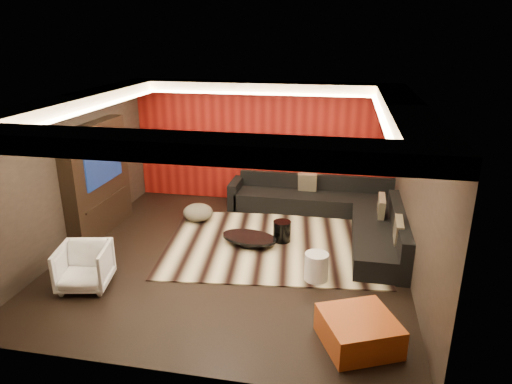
% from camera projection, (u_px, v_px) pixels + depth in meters
% --- Properties ---
extents(floor, '(6.00, 6.00, 0.02)m').
position_uv_depth(floor, '(233.00, 257.00, 8.20)').
color(floor, black).
rests_on(floor, ground).
extents(ceiling, '(6.00, 6.00, 0.02)m').
position_uv_depth(ceiling, '(230.00, 99.00, 7.26)').
color(ceiling, silver).
rests_on(ceiling, ground).
extents(wall_back, '(6.00, 0.02, 2.80)m').
position_uv_depth(wall_back, '(263.00, 143.00, 10.51)').
color(wall_back, black).
rests_on(wall_back, ground).
extents(wall_left, '(0.02, 6.00, 2.80)m').
position_uv_depth(wall_left, '(71.00, 173.00, 8.27)').
color(wall_left, black).
rests_on(wall_left, ground).
extents(wall_right, '(0.02, 6.00, 2.80)m').
position_uv_depth(wall_right, '(417.00, 194.00, 7.19)').
color(wall_right, black).
rests_on(wall_right, ground).
extents(red_feature_wall, '(5.98, 0.05, 2.78)m').
position_uv_depth(red_feature_wall, '(263.00, 143.00, 10.48)').
color(red_feature_wall, '#6B0C0A').
rests_on(red_feature_wall, ground).
extents(soffit_back, '(6.00, 0.60, 0.22)m').
position_uv_depth(soffit_back, '(261.00, 87.00, 9.80)').
color(soffit_back, silver).
rests_on(soffit_back, ground).
extents(soffit_front, '(6.00, 0.60, 0.22)m').
position_uv_depth(soffit_front, '(169.00, 146.00, 4.80)').
color(soffit_front, silver).
rests_on(soffit_front, ground).
extents(soffit_left, '(0.60, 4.80, 0.22)m').
position_uv_depth(soffit_left, '(77.00, 102.00, 7.78)').
color(soffit_left, silver).
rests_on(soffit_left, ground).
extents(soffit_right, '(0.60, 4.80, 0.22)m').
position_uv_depth(soffit_right, '(406.00, 112.00, 6.81)').
color(soffit_right, silver).
rests_on(soffit_right, ground).
extents(cove_back, '(4.80, 0.08, 0.04)m').
position_uv_depth(cove_back, '(258.00, 94.00, 9.51)').
color(cove_back, '#FFD899').
rests_on(cove_back, ground).
extents(cove_front, '(4.80, 0.08, 0.04)m').
position_uv_depth(cove_front, '(180.00, 147.00, 5.14)').
color(cove_front, '#FFD899').
rests_on(cove_front, ground).
extents(cove_left, '(0.08, 4.80, 0.04)m').
position_uv_depth(cove_left, '(96.00, 108.00, 7.75)').
color(cove_left, '#FFD899').
rests_on(cove_left, ground).
extents(cove_right, '(0.08, 4.80, 0.04)m').
position_uv_depth(cove_right, '(382.00, 117.00, 6.90)').
color(cove_right, '#FFD899').
rests_on(cove_right, ground).
extents(tv_surround, '(0.30, 2.00, 2.20)m').
position_uv_depth(tv_surround, '(98.00, 179.00, 8.89)').
color(tv_surround, black).
rests_on(tv_surround, ground).
extents(tv_screen, '(0.04, 1.30, 0.80)m').
position_uv_depth(tv_screen, '(103.00, 163.00, 8.75)').
color(tv_screen, black).
rests_on(tv_screen, ground).
extents(tv_shelf, '(0.04, 1.60, 0.04)m').
position_uv_depth(tv_shelf, '(108.00, 199.00, 9.00)').
color(tv_shelf, black).
rests_on(tv_shelf, ground).
extents(rug, '(4.31, 3.42, 0.02)m').
position_uv_depth(rug, '(273.00, 244.00, 8.65)').
color(rug, beige).
rests_on(rug, floor).
extents(coffee_table, '(1.25, 1.25, 0.18)m').
position_uv_depth(coffee_table, '(249.00, 241.00, 8.58)').
color(coffee_table, black).
rests_on(coffee_table, rug).
extents(drum_stool, '(0.37, 0.37, 0.40)m').
position_uv_depth(drum_stool, '(282.00, 231.00, 8.71)').
color(drum_stool, black).
rests_on(drum_stool, rug).
extents(striped_pouf, '(0.71, 0.71, 0.35)m').
position_uv_depth(striped_pouf, '(198.00, 212.00, 9.69)').
color(striped_pouf, '#BAB190').
rests_on(striped_pouf, rug).
extents(white_side_table, '(0.49, 0.49, 0.48)m').
position_uv_depth(white_side_table, '(316.00, 267.00, 7.35)').
color(white_side_table, silver).
rests_on(white_side_table, floor).
extents(orange_ottoman, '(1.17, 1.17, 0.40)m').
position_uv_depth(orange_ottoman, '(359.00, 331.00, 5.86)').
color(orange_ottoman, '#A54415').
rests_on(orange_ottoman, floor).
extents(armchair, '(0.90, 0.91, 0.70)m').
position_uv_depth(armchair, '(84.00, 267.00, 7.13)').
color(armchair, white).
rests_on(armchair, floor).
extents(sectional_sofa, '(3.65, 3.50, 0.75)m').
position_uv_depth(sectional_sofa, '(335.00, 212.00, 9.52)').
color(sectional_sofa, black).
rests_on(sectional_sofa, floor).
extents(throw_pillows, '(2.02, 2.72, 0.50)m').
position_uv_depth(throw_pillows, '(358.00, 204.00, 8.96)').
color(throw_pillows, tan).
rests_on(throw_pillows, sectional_sofa).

